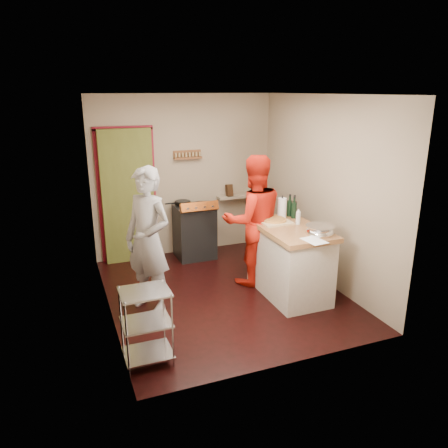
% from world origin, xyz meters
% --- Properties ---
extents(floor, '(3.50, 3.50, 0.00)m').
position_xyz_m(floor, '(0.00, 0.00, 0.00)').
color(floor, black).
rests_on(floor, ground).
extents(back_wall, '(3.00, 0.44, 2.60)m').
position_xyz_m(back_wall, '(-0.64, 1.78, 1.13)').
color(back_wall, gray).
rests_on(back_wall, ground).
extents(left_wall, '(0.04, 3.50, 2.60)m').
position_xyz_m(left_wall, '(-1.50, 0.00, 1.30)').
color(left_wall, gray).
rests_on(left_wall, ground).
extents(right_wall, '(0.04, 3.50, 2.60)m').
position_xyz_m(right_wall, '(1.50, 0.00, 1.30)').
color(right_wall, gray).
rests_on(right_wall, ground).
extents(ceiling, '(3.00, 3.50, 0.02)m').
position_xyz_m(ceiling, '(0.00, 0.00, 2.61)').
color(ceiling, white).
rests_on(ceiling, back_wall).
extents(stove, '(0.60, 0.63, 1.00)m').
position_xyz_m(stove, '(0.05, 1.42, 0.45)').
color(stove, black).
rests_on(stove, ground).
extents(wire_shelving, '(0.48, 0.40, 0.80)m').
position_xyz_m(wire_shelving, '(-1.28, -1.20, 0.44)').
color(wire_shelving, silver).
rests_on(wire_shelving, ground).
extents(island, '(0.74, 1.36, 1.26)m').
position_xyz_m(island, '(0.82, -0.34, 0.50)').
color(island, beige).
rests_on(island, ground).
extents(person_stripe, '(0.74, 0.78, 1.80)m').
position_xyz_m(person_stripe, '(-1.00, -0.05, 0.90)').
color(person_stripe, silver).
rests_on(person_stripe, ground).
extents(person_red, '(0.94, 0.76, 1.83)m').
position_xyz_m(person_red, '(0.52, 0.18, 0.91)').
color(person_red, red).
rests_on(person_red, ground).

